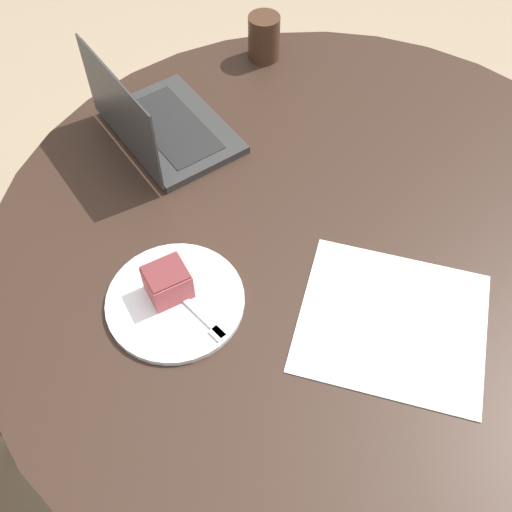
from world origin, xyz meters
name	(u,v)px	position (x,y,z in m)	size (l,w,h in m)	color
ground_plane	(305,387)	(0.00, 0.00, 0.00)	(12.00, 12.00, 0.00)	gray
dining_table	(325,268)	(0.00, 0.00, 0.63)	(1.37, 1.37, 0.74)	black
paper_document	(392,322)	(0.11, -0.19, 0.74)	(0.38, 0.36, 0.00)	white
plate	(175,301)	(-0.29, -0.17, 0.75)	(0.25, 0.25, 0.01)	silver
cake_slice	(167,282)	(-0.30, -0.15, 0.79)	(0.10, 0.10, 0.07)	#B74C51
fork	(199,313)	(-0.24, -0.20, 0.76)	(0.14, 0.13, 0.00)	silver
coffee_glass	(264,37)	(-0.16, 0.57, 0.80)	(0.08, 0.08, 0.11)	#3D2619
laptop	(160,125)	(-0.38, 0.26, 0.78)	(0.36, 0.38, 0.21)	#2D2D2D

